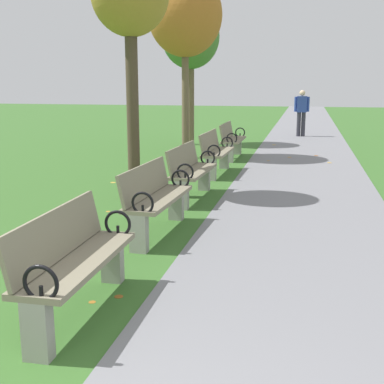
# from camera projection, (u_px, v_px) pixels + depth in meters

# --- Properties ---
(paved_walkway) EXTENTS (2.64, 44.00, 0.02)m
(paved_walkway) POSITION_uv_depth(u_px,v_px,m) (305.00, 135.00, 18.91)
(paved_walkway) COLOR slate
(paved_walkway) RESTS_ON ground
(park_bench_2) EXTENTS (0.49, 1.60, 0.90)m
(park_bench_2) POSITION_uv_depth(u_px,v_px,m) (74.00, 259.00, 4.25)
(park_bench_2) COLOR gray
(park_bench_2) RESTS_ON ground
(park_bench_3) EXTENTS (0.54, 1.62, 0.90)m
(park_bench_3) POSITION_uv_depth(u_px,v_px,m) (155.00, 197.00, 6.52)
(park_bench_3) COLOR gray
(park_bench_3) RESTS_ON ground
(park_bench_4) EXTENTS (0.53, 1.62, 0.90)m
(park_bench_4) POSITION_uv_depth(u_px,v_px,m) (191.00, 170.00, 8.50)
(park_bench_4) COLOR gray
(park_bench_4) RESTS_ON ground
(park_bench_5) EXTENTS (0.50, 1.61, 0.90)m
(park_bench_5) POSITION_uv_depth(u_px,v_px,m) (216.00, 151.00, 10.80)
(park_bench_5) COLOR gray
(park_bench_5) RESTS_ON ground
(park_bench_6) EXTENTS (0.48, 1.60, 0.90)m
(park_bench_6) POSITION_uv_depth(u_px,v_px,m) (232.00, 139.00, 13.07)
(park_bench_6) COLOR gray
(park_bench_6) RESTS_ON ground
(tree_3) EXTENTS (1.83, 1.83, 4.53)m
(tree_3) POSITION_uv_depth(u_px,v_px,m) (185.00, 16.00, 12.48)
(tree_3) COLOR brown
(tree_3) RESTS_ON ground
(tree_4) EXTENTS (1.75, 1.75, 4.22)m
(tree_4) POSITION_uv_depth(u_px,v_px,m) (191.00, 38.00, 15.35)
(tree_4) COLOR brown
(tree_4) RESTS_ON ground
(pedestrian_walking) EXTENTS (0.53, 0.26, 1.62)m
(pedestrian_walking) POSITION_uv_depth(u_px,v_px,m) (302.00, 111.00, 18.04)
(pedestrian_walking) COLOR #2D2D38
(pedestrian_walking) RESTS_ON paved_walkway
(scattered_leaves) EXTENTS (4.37, 16.24, 0.02)m
(scattered_leaves) POSITION_uv_depth(u_px,v_px,m) (188.00, 203.00, 8.26)
(scattered_leaves) COLOR #93511E
(scattered_leaves) RESTS_ON ground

